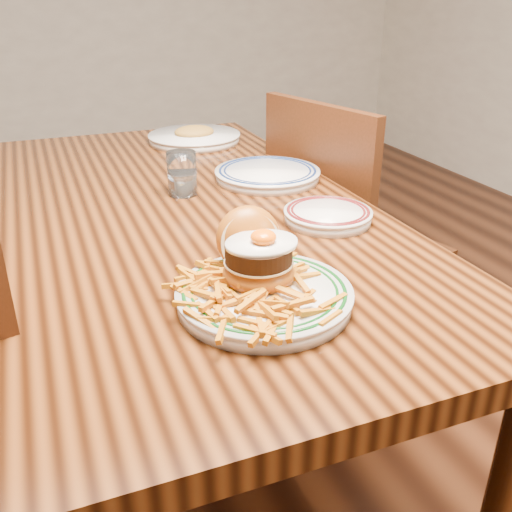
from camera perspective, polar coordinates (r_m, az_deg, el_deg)
name	(u,v)px	position (r m, az deg, el deg)	size (l,w,h in m)	color
floor	(194,447)	(1.76, -6.18, -18.47)	(6.00, 6.00, 0.00)	black
table	(182,240)	(1.39, -7.44, 1.63)	(0.85, 1.60, 0.75)	black
chair_right	(343,240)	(1.80, 8.72, 1.58)	(0.53, 0.53, 0.93)	#421D0D
main_plate	(262,279)	(0.92, 0.56, -2.36)	(0.29, 0.30, 0.14)	white
side_plate	(328,214)	(1.25, 7.20, 4.15)	(0.19, 0.19, 0.03)	white
rear_plate	(267,174)	(1.52, 1.15, 8.24)	(0.28, 0.28, 0.03)	white
water_glass	(182,176)	(1.42, -7.39, 7.94)	(0.07, 0.07, 0.11)	white
far_plate	(194,137)	(1.92, -6.18, 11.76)	(0.30, 0.30, 0.05)	white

